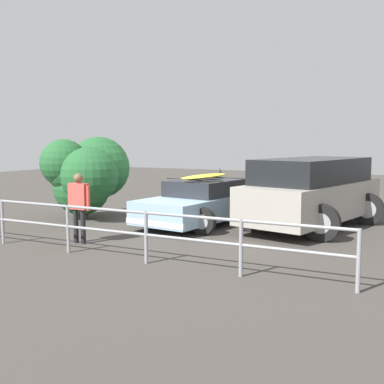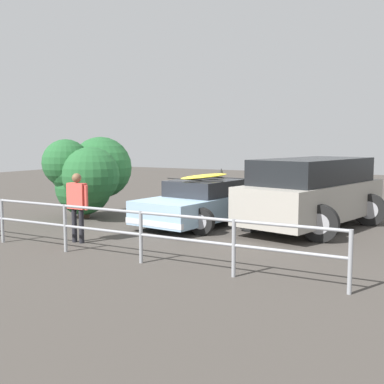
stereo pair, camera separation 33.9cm
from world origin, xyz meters
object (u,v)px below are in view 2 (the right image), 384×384
person_bystander (77,201)px  sedan_car (203,202)px  suv_car (313,192)px  bush_near_left (86,174)px

person_bystander → sedan_car: bearing=-110.3°
suv_car → bush_near_left: bush_near_left is taller
sedan_car → suv_car: size_ratio=0.86×
suv_car → person_bystander: 6.06m
sedan_car → suv_car: (-2.87, -0.75, 0.37)m
person_bystander → bush_near_left: 3.53m
suv_car → sedan_car: bearing=14.7°
bush_near_left → suv_car: bearing=-165.9°
sedan_car → person_bystander: person_bystander is taller
suv_car → person_bystander: size_ratio=3.27×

